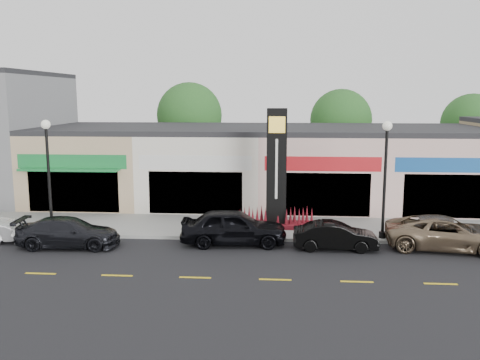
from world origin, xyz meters
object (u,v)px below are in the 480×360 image
(lamp_west_near, at_px, (48,164))
(pylon_sign, at_px, (276,186))
(car_black_conv, at_px, (335,236))
(car_gold_suv, at_px, (446,233))
(lamp_east_near, at_px, (385,168))
(car_black_sedan, at_px, (234,227))
(car_dark_sedan, at_px, (68,232))

(lamp_west_near, relative_size, pylon_sign, 0.91)
(car_black_conv, relative_size, car_gold_suv, 0.71)
(lamp_west_near, bearing_deg, lamp_east_near, 0.00)
(car_black_sedan, bearing_deg, car_dark_sedan, 93.85)
(car_black_conv, bearing_deg, car_gold_suv, -84.81)
(pylon_sign, xyz_separation_m, car_black_sedan, (-1.93, -2.75, -1.45))
(lamp_east_near, height_order, car_dark_sedan, lamp_east_near)
(lamp_west_near, relative_size, car_gold_suv, 1.04)
(lamp_east_near, distance_m, car_black_sedan, 7.49)
(car_dark_sedan, bearing_deg, car_gold_suv, -89.82)
(car_dark_sedan, height_order, car_black_conv, car_dark_sedan)
(car_black_sedan, xyz_separation_m, car_black_conv, (4.57, -0.44, -0.21))
(car_dark_sedan, relative_size, car_black_sedan, 0.95)
(lamp_east_near, relative_size, car_black_sedan, 1.13)
(lamp_east_near, xyz_separation_m, car_black_sedan, (-6.93, -1.05, -2.65))
(car_dark_sedan, relative_size, car_black_conv, 1.24)
(lamp_west_near, height_order, car_black_sedan, lamp_west_near)
(lamp_west_near, relative_size, car_dark_sedan, 1.19)
(car_dark_sedan, bearing_deg, car_black_sedan, -85.69)
(lamp_west_near, bearing_deg, car_gold_suv, -3.39)
(lamp_west_near, bearing_deg, car_black_sedan, -6.61)
(lamp_west_near, relative_size, car_black_conv, 1.47)
(lamp_east_near, xyz_separation_m, pylon_sign, (-5.00, 1.70, -1.20))
(pylon_sign, distance_m, car_dark_sedan, 10.16)
(lamp_west_near, height_order, car_gold_suv, lamp_west_near)
(car_gold_suv, bearing_deg, lamp_east_near, 74.61)
(car_black_sedan, relative_size, car_gold_suv, 0.92)
(lamp_west_near, height_order, lamp_east_near, same)
(lamp_east_near, bearing_deg, car_gold_suv, -23.29)
(pylon_sign, bearing_deg, car_black_sedan, -125.05)
(lamp_east_near, height_order, car_gold_suv, lamp_east_near)
(lamp_east_near, distance_m, car_dark_sedan, 14.74)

